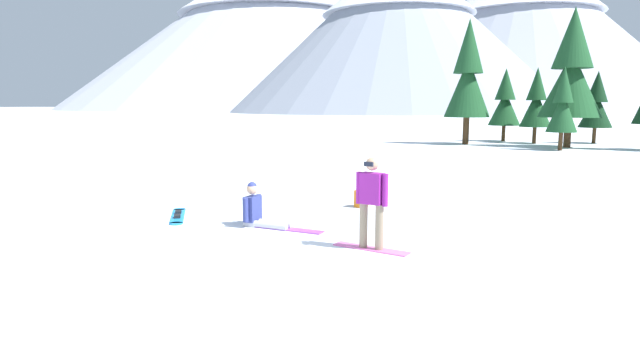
# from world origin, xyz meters

# --- Properties ---
(ground_plane) EXTENTS (800.00, 800.00, 0.00)m
(ground_plane) POSITION_xyz_m (0.00, 0.00, 0.00)
(ground_plane) COLOR silver
(snowboarder_foreground) EXTENTS (1.47, 0.69, 1.69)m
(snowboarder_foreground) POSITION_xyz_m (2.10, 0.69, 0.89)
(snowboarder_foreground) COLOR pink
(snowboarder_foreground) RESTS_ON ground_plane
(snowboarder_midground) EXTENTS (1.83, 0.73, 0.96)m
(snowboarder_midground) POSITION_xyz_m (-0.54, 1.84, 0.33)
(snowboarder_midground) COLOR #B7B7BC
(snowboarder_midground) RESTS_ON ground_plane
(loose_snowboard_far_spare) EXTENTS (1.14, 1.82, 0.09)m
(loose_snowboard_far_spare) POSITION_xyz_m (-2.77, 2.25, 0.02)
(loose_snowboard_far_spare) COLOR #1E8CD8
(loose_snowboard_far_spare) RESTS_ON ground_plane
(backpack_orange) EXTENTS (0.36, 0.38, 0.47)m
(backpack_orange) POSITION_xyz_m (1.17, 4.55, 0.21)
(backpack_orange) COLOR orange
(backpack_orange) RESTS_ON ground_plane
(pine_tree_young) EXTENTS (3.60, 3.60, 8.31)m
(pine_tree_young) POSITION_xyz_m (9.64, 26.29, 4.54)
(pine_tree_young) COLOR #472D19
(pine_tree_young) RESTS_ON ground_plane
(pine_tree_short) EXTENTS (2.93, 2.93, 8.07)m
(pine_tree_short) POSITION_xyz_m (3.68, 27.36, 4.39)
(pine_tree_short) COLOR #472D19
(pine_tree_short) RESTS_ON ground_plane
(pine_tree_twin) EXTENTS (2.03, 2.03, 5.05)m
(pine_tree_twin) POSITION_xyz_m (8.12, 29.31, 2.75)
(pine_tree_twin) COLOR #472D19
(pine_tree_twin) RESTS_ON ground_plane
(pine_tree_broad) EXTENTS (2.21, 2.21, 5.13)m
(pine_tree_broad) POSITION_xyz_m (6.26, 31.02, 2.80)
(pine_tree_broad) COLOR #472D19
(pine_tree_broad) RESTS_ON ground_plane
(pine_tree_leaning) EXTENTS (1.68, 1.68, 4.74)m
(pine_tree_leaning) POSITION_xyz_m (8.90, 23.96, 2.58)
(pine_tree_leaning) COLOR #472D19
(pine_tree_leaning) RESTS_ON ground_plane
(pine_tree_tall) EXTENTS (2.12, 2.12, 4.82)m
(pine_tree_tall) POSITION_xyz_m (12.02, 30.56, 2.63)
(pine_tree_tall) COLOR #472D19
(pine_tree_tall) RESTS_ON ground_plane
(peak_east_ridge) EXTENTS (206.68, 206.68, 77.47)m
(peak_east_ridge) POSITION_xyz_m (-93.99, 250.42, 40.48)
(peak_east_ridge) COLOR #B2B7C6
(peak_east_ridge) RESTS_ON ground_plane
(peak_west_ridge) EXTENTS (108.42, 108.42, 51.25)m
(peak_west_ridge) POSITION_xyz_m (-18.72, 165.70, 26.78)
(peak_west_ridge) COLOR #8C93A3
(peak_west_ridge) RESTS_ON ground_plane
(peak_north_spur) EXTENTS (151.38, 151.38, 71.25)m
(peak_north_spur) POSITION_xyz_m (27.11, 254.48, 37.23)
(peak_north_spur) COLOR #9EA3B2
(peak_north_spur) RESTS_ON ground_plane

